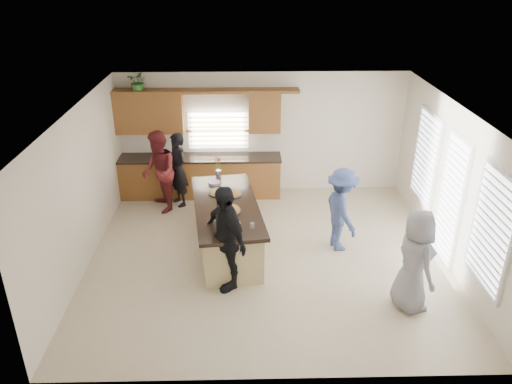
{
  "coord_description": "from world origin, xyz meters",
  "views": [
    {
      "loc": [
        -0.39,
        -7.91,
        5.06
      ],
      "look_at": [
        -0.2,
        0.37,
        1.15
      ],
      "focal_mm": 35.0,
      "sensor_mm": 36.0,
      "label": 1
    }
  ],
  "objects_px": {
    "salad_bowl": "(229,227)",
    "woman_left_back": "(178,170)",
    "woman_left_mid": "(159,172)",
    "woman_left_front": "(225,238)",
    "woman_right_back": "(341,210)",
    "island": "(227,228)",
    "woman_right_front": "(415,261)"
  },
  "relations": [
    {
      "from": "woman_right_back",
      "to": "woman_right_front",
      "type": "distance_m",
      "value": 1.97
    },
    {
      "from": "island",
      "to": "woman_right_front",
      "type": "bearing_deg",
      "value": -39.37
    },
    {
      "from": "woman_left_mid",
      "to": "salad_bowl",
      "type": "bearing_deg",
      "value": 10.31
    },
    {
      "from": "woman_left_back",
      "to": "woman_right_back",
      "type": "xyz_separation_m",
      "value": [
        3.26,
        -1.94,
        -0.02
      ]
    },
    {
      "from": "island",
      "to": "woman_left_back",
      "type": "xyz_separation_m",
      "value": [
        -1.12,
        1.93,
        0.38
      ]
    },
    {
      "from": "woman_left_mid",
      "to": "woman_right_front",
      "type": "height_order",
      "value": "woman_left_mid"
    },
    {
      "from": "salad_bowl",
      "to": "woman_right_back",
      "type": "relative_size",
      "value": 0.23
    },
    {
      "from": "woman_left_back",
      "to": "woman_left_mid",
      "type": "xyz_separation_m",
      "value": [
        -0.37,
        -0.27,
        0.06
      ]
    },
    {
      "from": "island",
      "to": "woman_left_mid",
      "type": "xyz_separation_m",
      "value": [
        -1.48,
        1.67,
        0.45
      ]
    },
    {
      "from": "island",
      "to": "woman_right_front",
      "type": "xyz_separation_m",
      "value": [
        2.94,
        -1.8,
        0.4
      ]
    },
    {
      "from": "woman_left_front",
      "to": "salad_bowl",
      "type": "bearing_deg",
      "value": 122.79
    },
    {
      "from": "woman_right_front",
      "to": "woman_left_back",
      "type": "bearing_deg",
      "value": 33.26
    },
    {
      "from": "woman_left_back",
      "to": "woman_left_mid",
      "type": "relative_size",
      "value": 0.93
    },
    {
      "from": "salad_bowl",
      "to": "woman_left_back",
      "type": "height_order",
      "value": "woman_left_back"
    },
    {
      "from": "island",
      "to": "woman_left_front",
      "type": "height_order",
      "value": "woman_left_front"
    },
    {
      "from": "salad_bowl",
      "to": "woman_left_mid",
      "type": "height_order",
      "value": "woman_left_mid"
    },
    {
      "from": "island",
      "to": "woman_left_front",
      "type": "relative_size",
      "value": 1.54
    },
    {
      "from": "island",
      "to": "woman_right_front",
      "type": "relative_size",
      "value": 1.66
    },
    {
      "from": "woman_left_mid",
      "to": "woman_left_front",
      "type": "bearing_deg",
      "value": 8.12
    },
    {
      "from": "woman_right_front",
      "to": "woman_left_mid",
      "type": "bearing_deg",
      "value": 37.8
    },
    {
      "from": "woman_left_front",
      "to": "island",
      "type": "bearing_deg",
      "value": 147.99
    },
    {
      "from": "woman_left_mid",
      "to": "woman_right_back",
      "type": "relative_size",
      "value": 1.11
    },
    {
      "from": "island",
      "to": "salad_bowl",
      "type": "bearing_deg",
      "value": -92.96
    },
    {
      "from": "woman_left_front",
      "to": "woman_right_back",
      "type": "distance_m",
      "value": 2.41
    },
    {
      "from": "woman_right_back",
      "to": "woman_left_front",
      "type": "bearing_deg",
      "value": 105.42
    },
    {
      "from": "woman_left_front",
      "to": "woman_right_back",
      "type": "relative_size",
      "value": 1.14
    },
    {
      "from": "woman_left_front",
      "to": "woman_right_front",
      "type": "bearing_deg",
      "value": 44.21
    },
    {
      "from": "island",
      "to": "woman_right_front",
      "type": "height_order",
      "value": "woman_right_front"
    },
    {
      "from": "woman_left_mid",
      "to": "woman_right_back",
      "type": "height_order",
      "value": "woman_left_mid"
    },
    {
      "from": "woman_right_back",
      "to": "woman_right_front",
      "type": "xyz_separation_m",
      "value": [
        0.8,
        -1.8,
        0.04
      ]
    },
    {
      "from": "island",
      "to": "woman_right_back",
      "type": "relative_size",
      "value": 1.75
    },
    {
      "from": "woman_left_back",
      "to": "woman_left_mid",
      "type": "distance_m",
      "value": 0.46
    }
  ]
}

